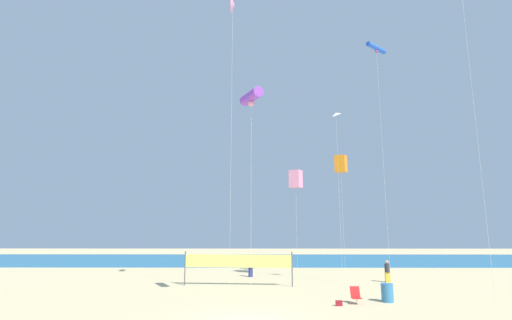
# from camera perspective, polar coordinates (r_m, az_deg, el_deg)

# --- Properties ---
(ocean_band) EXTENTS (120.00, 20.00, 0.01)m
(ocean_band) POSITION_cam_1_polar(r_m,az_deg,el_deg) (50.53, -0.26, -14.93)
(ocean_band) COLOR #1E6B99
(ocean_band) RESTS_ON ground
(beachgoer_charcoal_shirt) EXTENTS (0.37, 0.37, 1.63)m
(beachgoer_charcoal_shirt) POSITION_cam_1_polar(r_m,az_deg,el_deg) (31.48, 19.34, -15.58)
(beachgoer_charcoal_shirt) COLOR gold
(beachgoer_charcoal_shirt) RESTS_ON ground
(beachgoer_maroon_shirt) EXTENTS (0.38, 0.38, 1.64)m
(beachgoer_maroon_shirt) POSITION_cam_1_polar(r_m,az_deg,el_deg) (33.05, -0.83, -15.85)
(beachgoer_maroon_shirt) COLOR navy
(beachgoer_maroon_shirt) RESTS_ON ground
(folding_beach_chair) EXTENTS (0.52, 0.65, 0.89)m
(folding_beach_chair) POSITION_cam_1_polar(r_m,az_deg,el_deg) (22.47, 14.94, -19.20)
(folding_beach_chair) COLOR red
(folding_beach_chair) RESTS_ON ground
(trash_barrel) EXTENTS (0.66, 0.66, 1.00)m
(trash_barrel) POSITION_cam_1_polar(r_m,az_deg,el_deg) (23.42, 19.34, -18.52)
(trash_barrel) COLOR teal
(trash_barrel) RESTS_ON ground
(volleyball_net) EXTENTS (7.82, 0.69, 2.40)m
(volleyball_net) POSITION_cam_1_polar(r_m,az_deg,el_deg) (27.97, -2.76, -15.29)
(volleyball_net) COLOR #4C4C51
(volleyball_net) RESTS_ON ground
(beach_handbag) EXTENTS (0.34, 0.17, 0.27)m
(beach_handbag) POSITION_cam_1_polar(r_m,az_deg,el_deg) (21.73, 12.52, -20.50)
(beach_handbag) COLOR maroon
(beach_handbag) RESTS_ON ground
(kite_pink_box) EXTENTS (1.23, 1.23, 8.91)m
(kite_pink_box) POSITION_cam_1_polar(r_m,az_deg,el_deg) (32.04, 6.07, -2.90)
(kite_pink_box) COLOR silver
(kite_pink_box) RESTS_ON ground
(kite_blue_tube) EXTENTS (1.99, 1.73, 18.40)m
(kite_blue_tube) POSITION_cam_1_polar(r_m,az_deg,el_deg) (32.56, 17.84, 15.80)
(kite_blue_tube) COLOR silver
(kite_blue_tube) RESTS_ON ground
(kite_violet_tube) EXTENTS (1.41, 1.93, 11.88)m
(kite_violet_tube) POSITION_cam_1_polar(r_m,az_deg,el_deg) (21.97, -0.72, 9.55)
(kite_violet_tube) COLOR silver
(kite_violet_tube) RESTS_ON ground
(kite_white_diamond) EXTENTS (0.98, 0.98, 13.48)m
(kite_white_diamond) POSITION_cam_1_polar(r_m,az_deg,el_deg) (31.39, 12.03, 6.63)
(kite_white_diamond) COLOR silver
(kite_white_diamond) RESTS_ON ground
(kite_pink_delta) EXTENTS (0.32, 1.43, 20.56)m
(kite_pink_delta) POSITION_cam_1_polar(r_m,az_deg,el_deg) (29.15, -3.55, 22.36)
(kite_pink_delta) COLOR silver
(kite_pink_delta) RESTS_ON ground
(kite_orange_box) EXTENTS (1.33, 1.33, 10.83)m
(kite_orange_box) POSITION_cam_1_polar(r_m,az_deg,el_deg) (36.32, 12.78, -0.59)
(kite_orange_box) COLOR silver
(kite_orange_box) RESTS_ON ground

